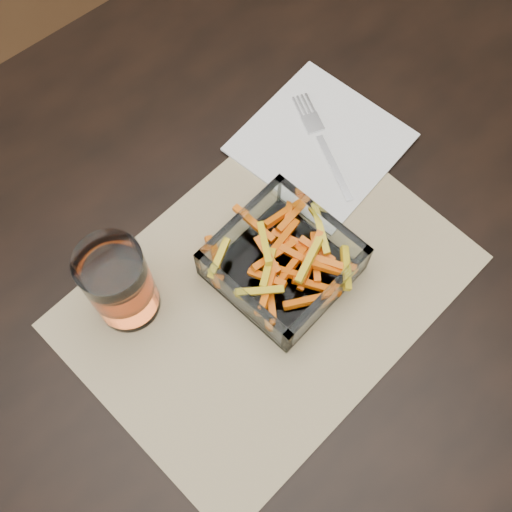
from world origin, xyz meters
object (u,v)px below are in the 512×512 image
at_px(glass_bowl, 283,263).
at_px(fork, 322,142).
at_px(dining_table, 272,265).
at_px(tumbler, 120,285).

bearing_deg(glass_bowl, fork, 33.43).
xyz_separation_m(dining_table, tumbler, (-0.19, 0.04, 0.15)).
relative_size(glass_bowl, tumbler, 1.26).
bearing_deg(glass_bowl, dining_table, 63.18).
height_order(glass_bowl, fork, glass_bowl).
bearing_deg(dining_table, tumbler, 167.03).
xyz_separation_m(dining_table, glass_bowl, (-0.02, -0.04, 0.11)).
bearing_deg(dining_table, glass_bowl, -116.82).
bearing_deg(fork, tumbler, -157.32).
distance_m(glass_bowl, tumbler, 0.19).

